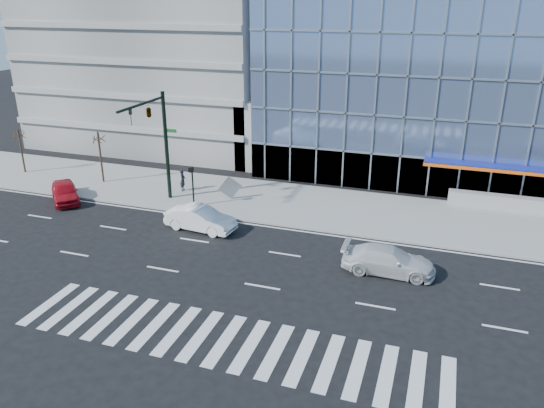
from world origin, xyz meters
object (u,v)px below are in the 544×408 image
(red_sedan, at_px, (65,192))
(pedestrian, at_px, (183,180))
(ped_signal_post, at_px, (192,180))
(street_tree_near, at_px, (98,139))
(tilted_panel, at_px, (230,187))
(white_suv, at_px, (388,260))
(traffic_signal, at_px, (154,123))
(street_tree_far, at_px, (19,135))
(white_sedan, at_px, (200,219))

(red_sedan, relative_size, pedestrian, 2.55)
(ped_signal_post, distance_m, red_sedan, 10.02)
(street_tree_near, height_order, tilted_panel, street_tree_near)
(white_suv, height_order, pedestrian, pedestrian)
(pedestrian, bearing_deg, tilted_panel, -109.78)
(street_tree_near, distance_m, white_suv, 25.53)
(white_suv, bearing_deg, pedestrian, 63.44)
(traffic_signal, distance_m, street_tree_near, 7.96)
(ped_signal_post, distance_m, white_suv, 15.60)
(ped_signal_post, bearing_deg, street_tree_near, 164.94)
(traffic_signal, height_order, street_tree_near, traffic_signal)
(white_suv, bearing_deg, street_tree_far, 75.12)
(ped_signal_post, distance_m, street_tree_far, 17.73)
(ped_signal_post, relative_size, white_suv, 0.58)
(ped_signal_post, distance_m, white_sedan, 4.18)
(white_sedan, relative_size, tilted_panel, 3.65)
(ped_signal_post, height_order, tilted_panel, ped_signal_post)
(red_sedan, bearing_deg, ped_signal_post, -33.19)
(ped_signal_post, xyz_separation_m, pedestrian, (-2.28, 2.77, -1.13))
(street_tree_near, bearing_deg, traffic_signal, -22.71)
(ped_signal_post, bearing_deg, white_sedan, -56.72)
(street_tree_near, height_order, white_sedan, street_tree_near)
(ped_signal_post, xyz_separation_m, white_suv, (14.63, -5.23, -1.40))
(traffic_signal, relative_size, street_tree_far, 2.07)
(red_sedan, bearing_deg, street_tree_far, 106.74)
(street_tree_near, distance_m, white_sedan, 13.40)
(street_tree_far, height_order, pedestrian, street_tree_far)
(street_tree_near, bearing_deg, white_suv, -17.88)
(traffic_signal, height_order, pedestrian, traffic_signal)
(street_tree_near, height_order, pedestrian, street_tree_near)
(ped_signal_post, relative_size, street_tree_far, 0.78)
(street_tree_near, bearing_deg, red_sedan, -93.34)
(red_sedan, distance_m, tilted_panel, 12.40)
(pedestrian, bearing_deg, street_tree_far, 78.59)
(ped_signal_post, relative_size, street_tree_near, 0.71)
(white_sedan, bearing_deg, traffic_signal, 63.55)
(white_suv, relative_size, pedestrian, 2.99)
(traffic_signal, relative_size, tilted_panel, 6.15)
(white_sedan, bearing_deg, street_tree_far, 79.09)
(white_suv, xyz_separation_m, red_sedan, (-24.38, 3.40, 0.00))
(traffic_signal, bearing_deg, white_suv, -15.82)
(ped_signal_post, height_order, white_suv, ped_signal_post)
(street_tree_far, relative_size, red_sedan, 0.88)
(white_suv, bearing_deg, street_tree_near, 70.86)
(ped_signal_post, distance_m, street_tree_near, 9.97)
(red_sedan, bearing_deg, tilted_panel, -24.83)
(street_tree_near, xyz_separation_m, street_tree_far, (-8.00, 0.00, -0.33))
(white_suv, height_order, tilted_panel, tilted_panel)
(street_tree_near, relative_size, street_tree_far, 1.09)
(pedestrian, bearing_deg, street_tree_near, 79.46)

